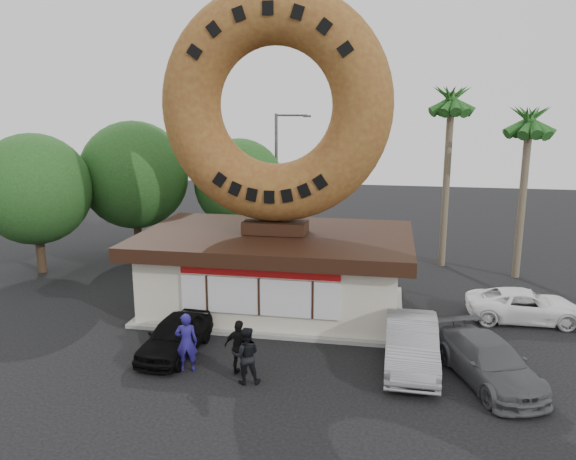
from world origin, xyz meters
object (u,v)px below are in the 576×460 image
at_px(giant_donut, 275,106).
at_px(car_grey, 490,362).
at_px(car_black, 175,335).
at_px(person_right, 240,348).
at_px(car_white, 525,306).
at_px(donut_shop, 276,268).
at_px(person_center, 246,355).
at_px(car_silver, 411,343).
at_px(person_left, 186,342).
at_px(street_lamp, 279,175).

height_order(giant_donut, car_grey, giant_donut).
bearing_deg(car_grey, car_black, 158.57).
bearing_deg(person_right, car_white, -133.88).
relative_size(donut_shop, car_black, 2.89).
distance_m(person_center, car_silver, 5.50).
bearing_deg(car_silver, person_left, -166.41).
height_order(person_center, person_right, person_right).
bearing_deg(person_right, car_silver, -150.07).
relative_size(giant_donut, car_black, 2.40).
bearing_deg(street_lamp, giant_donut, -79.49).
bearing_deg(person_center, car_grey, 176.23).
bearing_deg(street_lamp, car_grey, -57.50).
xyz_separation_m(giant_donut, car_white, (10.12, 0.37, -7.81)).
distance_m(car_grey, car_white, 6.05).
bearing_deg(car_silver, car_black, -175.96).
height_order(donut_shop, street_lamp, street_lamp).
bearing_deg(giant_donut, donut_shop, -90.00).
height_order(person_center, car_silver, person_center).
relative_size(giant_donut, person_left, 4.71).
distance_m(person_right, car_silver, 5.65).
height_order(donut_shop, car_white, donut_shop).
xyz_separation_m(street_lamp, car_white, (11.98, -9.63, -3.85)).
bearing_deg(person_center, giant_donut, -100.88).
height_order(street_lamp, person_right, street_lamp).
bearing_deg(car_silver, person_center, -156.83).
xyz_separation_m(giant_donut, person_left, (-1.68, -6.21, -7.46)).
bearing_deg(person_center, person_left, -26.52).
bearing_deg(donut_shop, car_grey, -33.64).
bearing_deg(donut_shop, street_lamp, 100.50).
height_order(car_silver, car_grey, car_silver).
bearing_deg(car_black, street_lamp, 91.31).
distance_m(giant_donut, person_center, 10.06).
height_order(car_black, car_grey, car_grey).
xyz_separation_m(donut_shop, car_grey, (7.86, -5.23, -1.09)).
height_order(donut_shop, person_left, donut_shop).
distance_m(donut_shop, person_center, 6.71).
distance_m(street_lamp, car_black, 15.53).
bearing_deg(car_black, car_grey, 2.74).
xyz_separation_m(donut_shop, car_white, (10.12, 0.38, -1.14)).
xyz_separation_m(person_center, car_black, (-2.95, 1.62, -0.25)).
bearing_deg(car_silver, car_grey, -16.49).
bearing_deg(car_black, person_center, -24.84).
bearing_deg(car_white, person_left, 117.79).
bearing_deg(car_white, person_center, 124.57).
relative_size(person_right, car_black, 0.47).
bearing_deg(car_white, car_grey, 156.70).
xyz_separation_m(car_grey, car_white, (2.26, 5.61, -0.04)).
bearing_deg(car_white, street_lamp, 49.85).
height_order(donut_shop, car_grey, donut_shop).
distance_m(car_black, car_grey, 10.39).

